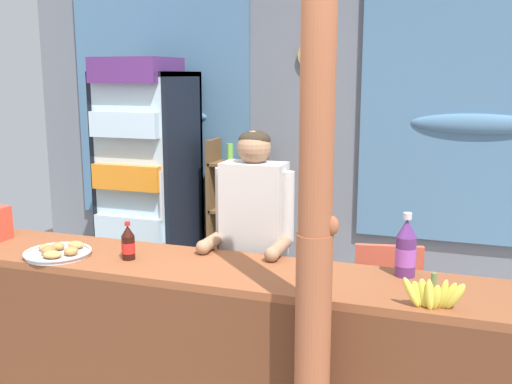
{
  "coord_description": "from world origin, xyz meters",
  "views": [
    {
      "loc": [
        1.28,
        -2.24,
        1.9
      ],
      "look_at": [
        0.2,
        0.85,
        1.25
      ],
      "focal_mm": 41.69,
      "sensor_mm": 36.0,
      "label": 1
    }
  ],
  "objects_px": {
    "bottle_shelf_rack": "(238,215)",
    "plastic_lawn_chair": "(386,294)",
    "soda_bottle_cola": "(128,243)",
    "banana_bunch": "(434,295)",
    "shopkeeper": "(254,234)",
    "drink_fridge": "(146,170)",
    "soda_bottle_grape_soda": "(406,249)",
    "stall_counter": "(200,339)",
    "pastry_tray": "(58,252)",
    "timber_post": "(315,246)"
  },
  "relations": [
    {
      "from": "drink_fridge",
      "to": "shopkeeper",
      "type": "relative_size",
      "value": 1.28
    },
    {
      "from": "plastic_lawn_chair",
      "to": "soda_bottle_grape_soda",
      "type": "xyz_separation_m",
      "value": [
        0.18,
        -0.89,
        0.57
      ]
    },
    {
      "from": "soda_bottle_cola",
      "to": "timber_post",
      "type": "bearing_deg",
      "value": -18.16
    },
    {
      "from": "plastic_lawn_chair",
      "to": "banana_bunch",
      "type": "xyz_separation_m",
      "value": [
        0.33,
        -1.27,
        0.5
      ]
    },
    {
      "from": "drink_fridge",
      "to": "pastry_tray",
      "type": "xyz_separation_m",
      "value": [
        0.47,
        -1.8,
        -0.16
      ]
    },
    {
      "from": "bottle_shelf_rack",
      "to": "shopkeeper",
      "type": "xyz_separation_m",
      "value": [
        0.69,
        -1.54,
        0.29
      ]
    },
    {
      "from": "shopkeeper",
      "to": "banana_bunch",
      "type": "height_order",
      "value": "shopkeeper"
    },
    {
      "from": "timber_post",
      "to": "plastic_lawn_chair",
      "type": "bearing_deg",
      "value": 84.81
    },
    {
      "from": "drink_fridge",
      "to": "plastic_lawn_chair",
      "type": "height_order",
      "value": "drink_fridge"
    },
    {
      "from": "stall_counter",
      "to": "drink_fridge",
      "type": "relative_size",
      "value": 1.67
    },
    {
      "from": "drink_fridge",
      "to": "plastic_lawn_chair",
      "type": "relative_size",
      "value": 2.36
    },
    {
      "from": "timber_post",
      "to": "banana_bunch",
      "type": "relative_size",
      "value": 9.18
    },
    {
      "from": "timber_post",
      "to": "bottle_shelf_rack",
      "type": "height_order",
      "value": "timber_post"
    },
    {
      "from": "shopkeeper",
      "to": "soda_bottle_cola",
      "type": "height_order",
      "value": "shopkeeper"
    },
    {
      "from": "stall_counter",
      "to": "plastic_lawn_chair",
      "type": "relative_size",
      "value": 3.94
    },
    {
      "from": "drink_fridge",
      "to": "soda_bottle_grape_soda",
      "type": "distance_m",
      "value": 2.73
    },
    {
      "from": "timber_post",
      "to": "soda_bottle_grape_soda",
      "type": "height_order",
      "value": "timber_post"
    },
    {
      "from": "stall_counter",
      "to": "soda_bottle_grape_soda",
      "type": "relative_size",
      "value": 10.73
    },
    {
      "from": "bottle_shelf_rack",
      "to": "stall_counter",
      "type": "bearing_deg",
      "value": -74.0
    },
    {
      "from": "timber_post",
      "to": "soda_bottle_grape_soda",
      "type": "bearing_deg",
      "value": 61.08
    },
    {
      "from": "stall_counter",
      "to": "soda_bottle_cola",
      "type": "height_order",
      "value": "soda_bottle_cola"
    },
    {
      "from": "drink_fridge",
      "to": "soda_bottle_grape_soda",
      "type": "bearing_deg",
      "value": -33.55
    },
    {
      "from": "bottle_shelf_rack",
      "to": "plastic_lawn_chair",
      "type": "height_order",
      "value": "bottle_shelf_rack"
    },
    {
      "from": "soda_bottle_cola",
      "to": "banana_bunch",
      "type": "relative_size",
      "value": 0.74
    },
    {
      "from": "drink_fridge",
      "to": "pastry_tray",
      "type": "height_order",
      "value": "drink_fridge"
    },
    {
      "from": "banana_bunch",
      "to": "bottle_shelf_rack",
      "type": "bearing_deg",
      "value": 128.16
    },
    {
      "from": "stall_counter",
      "to": "shopkeeper",
      "type": "distance_m",
      "value": 0.7
    },
    {
      "from": "banana_bunch",
      "to": "pastry_tray",
      "type": "bearing_deg",
      "value": 177.33
    },
    {
      "from": "bottle_shelf_rack",
      "to": "soda_bottle_cola",
      "type": "distance_m",
      "value": 2.05
    },
    {
      "from": "timber_post",
      "to": "plastic_lawn_chair",
      "type": "height_order",
      "value": "timber_post"
    },
    {
      "from": "pastry_tray",
      "to": "shopkeeper",
      "type": "bearing_deg",
      "value": 31.04
    },
    {
      "from": "pastry_tray",
      "to": "timber_post",
      "type": "bearing_deg",
      "value": -10.78
    },
    {
      "from": "shopkeeper",
      "to": "soda_bottle_grape_soda",
      "type": "distance_m",
      "value": 0.92
    },
    {
      "from": "plastic_lawn_chair",
      "to": "stall_counter",
      "type": "bearing_deg",
      "value": -123.75
    },
    {
      "from": "stall_counter",
      "to": "soda_bottle_grape_soda",
      "type": "distance_m",
      "value": 1.12
    },
    {
      "from": "bottle_shelf_rack",
      "to": "shopkeeper",
      "type": "bearing_deg",
      "value": -65.81
    },
    {
      "from": "banana_bunch",
      "to": "stall_counter",
      "type": "bearing_deg",
      "value": 175.21
    },
    {
      "from": "drink_fridge",
      "to": "soda_bottle_cola",
      "type": "distance_m",
      "value": 1.93
    },
    {
      "from": "plastic_lawn_chair",
      "to": "shopkeeper",
      "type": "distance_m",
      "value": 1.06
    },
    {
      "from": "soda_bottle_cola",
      "to": "plastic_lawn_chair",
      "type": "bearing_deg",
      "value": 41.91
    },
    {
      "from": "shopkeeper",
      "to": "banana_bunch",
      "type": "distance_m",
      "value": 1.21
    },
    {
      "from": "bottle_shelf_rack",
      "to": "soda_bottle_grape_soda",
      "type": "bearing_deg",
      "value": -49.1
    },
    {
      "from": "drink_fridge",
      "to": "banana_bunch",
      "type": "distance_m",
      "value": 3.08
    },
    {
      "from": "drink_fridge",
      "to": "soda_bottle_grape_soda",
      "type": "xyz_separation_m",
      "value": [
        2.27,
        -1.51,
        -0.04
      ]
    },
    {
      "from": "soda_bottle_cola",
      "to": "pastry_tray",
      "type": "xyz_separation_m",
      "value": [
        -0.39,
        -0.08,
        -0.07
      ]
    },
    {
      "from": "stall_counter",
      "to": "pastry_tray",
      "type": "distance_m",
      "value": 0.91
    },
    {
      "from": "soda_bottle_cola",
      "to": "pastry_tray",
      "type": "bearing_deg",
      "value": -168.97
    },
    {
      "from": "plastic_lawn_chair",
      "to": "soda_bottle_cola",
      "type": "distance_m",
      "value": 1.73
    },
    {
      "from": "drink_fridge",
      "to": "pastry_tray",
      "type": "relative_size",
      "value": 5.65
    },
    {
      "from": "shopkeeper",
      "to": "soda_bottle_grape_soda",
      "type": "height_order",
      "value": "shopkeeper"
    }
  ]
}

